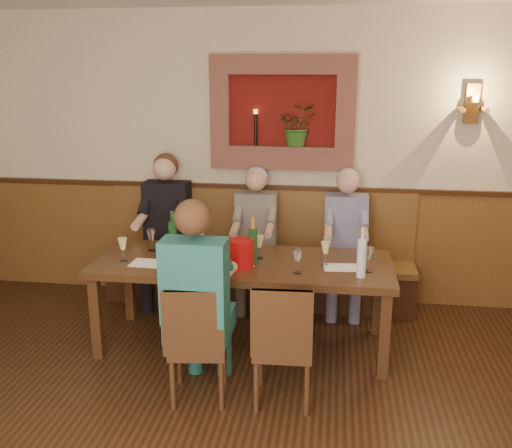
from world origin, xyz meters
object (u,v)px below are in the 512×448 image
(dining_table, at_px, (243,270))
(wine_bottle_green_a, at_px, (253,245))
(person_bench_right, at_px, (345,255))
(spittoon_bucket, at_px, (241,253))
(person_chair_front, at_px, (199,316))
(water_bottle, at_px, (362,257))
(person_bench_mid, at_px, (255,251))
(bench, at_px, (259,270))
(chair_near_right, at_px, (283,367))
(wine_bottle_green_b, at_px, (173,238))
(chair_near_left, at_px, (199,365))
(person_bench_left, at_px, (166,242))

(dining_table, bearing_deg, wine_bottle_green_a, -34.79)
(person_bench_right, bearing_deg, spittoon_bucket, -129.97)
(person_chair_front, relative_size, water_bottle, 3.86)
(person_bench_mid, bearing_deg, water_bottle, -48.39)
(bench, distance_m, chair_near_right, 1.78)
(person_chair_front, relative_size, wine_bottle_green_a, 3.77)
(person_bench_mid, xyz_separation_m, wine_bottle_green_a, (0.11, -0.90, 0.35))
(person_bench_right, relative_size, spittoon_bucket, 6.17)
(wine_bottle_green_a, relative_size, wine_bottle_green_b, 1.03)
(dining_table, bearing_deg, person_bench_right, 45.26)
(bench, relative_size, person_bench_mid, 2.20)
(person_bench_mid, relative_size, wine_bottle_green_b, 3.64)
(chair_near_left, relative_size, wine_bottle_green_a, 2.26)
(chair_near_right, height_order, person_bench_left, person_bench_left)
(chair_near_right, relative_size, person_bench_mid, 0.66)
(chair_near_right, bearing_deg, person_chair_front, 176.43)
(wine_bottle_green_b, bearing_deg, spittoon_bucket, -18.36)
(bench, xyz_separation_m, spittoon_bucket, (0.01, -1.08, 0.53))
(wine_bottle_green_a, xyz_separation_m, wine_bottle_green_b, (-0.69, 0.12, -0.01))
(bench, distance_m, spittoon_bucket, 1.21)
(chair_near_left, relative_size, person_bench_right, 0.64)
(wine_bottle_green_b, bearing_deg, dining_table, -5.88)
(person_bench_right, height_order, wine_bottle_green_a, person_bench_right)
(wine_bottle_green_b, bearing_deg, wine_bottle_green_a, -10.28)
(chair_near_right, distance_m, spittoon_bucket, 0.97)
(person_bench_left, xyz_separation_m, person_bench_right, (1.73, 0.00, -0.05))
(chair_near_left, bearing_deg, person_chair_front, 85.05)
(dining_table, bearing_deg, person_bench_left, 137.19)
(chair_near_right, bearing_deg, person_bench_mid, 102.22)
(person_bench_right, bearing_deg, bench, 172.88)
(bench, relative_size, wine_bottle_green_a, 7.77)
(dining_table, height_order, spittoon_bucket, spittoon_bucket)
(dining_table, bearing_deg, water_bottle, -14.05)
(person_chair_front, relative_size, wine_bottle_green_b, 3.88)
(bench, distance_m, chair_near_left, 1.78)
(dining_table, xyz_separation_m, wine_bottle_green_a, (0.09, -0.06, 0.23))
(chair_near_left, bearing_deg, person_bench_left, 106.01)
(bench, xyz_separation_m, wine_bottle_green_a, (0.09, -1.01, 0.58))
(person_bench_left, distance_m, water_bottle, 2.14)
(wine_bottle_green_b, bearing_deg, person_bench_mid, 53.45)
(chair_near_right, height_order, person_chair_front, person_chair_front)
(bench, distance_m, person_chair_front, 1.75)
(person_bench_right, relative_size, person_chair_front, 0.94)
(spittoon_bucket, bearing_deg, chair_near_right, -58.64)
(dining_table, xyz_separation_m, person_chair_front, (-0.18, -0.78, -0.07))
(wine_bottle_green_b, bearing_deg, chair_near_left, -64.89)
(dining_table, relative_size, person_bench_left, 1.63)
(person_chair_front, xyz_separation_m, water_bottle, (1.11, 0.54, 0.30))
(person_bench_mid, xyz_separation_m, water_bottle, (0.95, -1.07, 0.34))
(spittoon_bucket, xyz_separation_m, water_bottle, (0.92, -0.09, 0.04))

